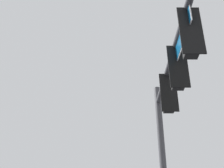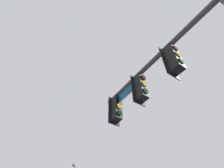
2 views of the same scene
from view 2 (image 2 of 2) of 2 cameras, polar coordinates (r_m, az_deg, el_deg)
name	(u,v)px [view 2 (image 2 of 2)]	position (r m, az deg, el deg)	size (l,w,h in m)	color
signal_pole_near	(174,79)	(5.21, 19.67, 1.65)	(5.43, 1.55, 7.20)	#47474C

